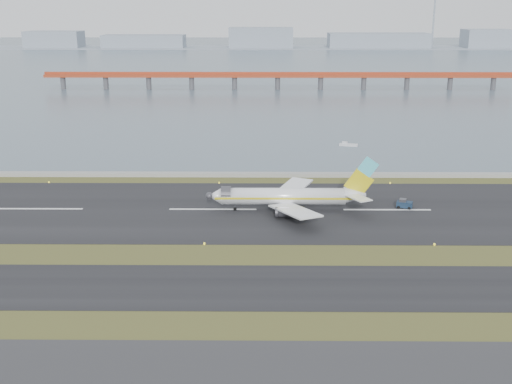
# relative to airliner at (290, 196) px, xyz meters

# --- Properties ---
(ground) EXTENTS (1000.00, 1000.00, 0.00)m
(ground) POSITION_rel_airliner_xyz_m (-17.63, -29.26, -3.46)
(ground) COLOR #304418
(ground) RESTS_ON ground
(taxiway_strip) EXTENTS (1000.00, 18.00, 0.10)m
(taxiway_strip) POSITION_rel_airliner_xyz_m (-17.63, -41.26, -3.41)
(taxiway_strip) COLOR black
(taxiway_strip) RESTS_ON ground
(runway_strip) EXTENTS (1000.00, 45.00, 0.10)m
(runway_strip) POSITION_rel_airliner_xyz_m (-17.63, 0.74, -3.41)
(runway_strip) COLOR black
(runway_strip) RESTS_ON ground
(seawall) EXTENTS (1000.00, 2.50, 1.00)m
(seawall) POSITION_rel_airliner_xyz_m (-17.63, 30.74, -2.96)
(seawall) COLOR gray
(seawall) RESTS_ON ground
(bay_water) EXTENTS (1400.00, 800.00, 1.30)m
(bay_water) POSITION_rel_airliner_xyz_m (-17.63, 430.74, -3.46)
(bay_water) COLOR #4C606D
(bay_water) RESTS_ON ground
(red_pier) EXTENTS (260.00, 5.00, 10.20)m
(red_pier) POSITION_rel_airliner_xyz_m (2.37, 220.74, 3.82)
(red_pier) COLOR #9F371B
(red_pier) RESTS_ON ground
(far_shoreline) EXTENTS (1400.00, 80.00, 60.50)m
(far_shoreline) POSITION_rel_airliner_xyz_m (-4.01, 590.74, 2.61)
(far_shoreline) COLOR #8995A2
(far_shoreline) RESTS_ON ground
(airliner) EXTENTS (38.52, 32.89, 12.80)m
(airliner) POSITION_rel_airliner_xyz_m (0.00, 0.00, 0.00)
(airliner) COLOR white
(airliner) RESTS_ON ground
(pushback_tug) EXTENTS (3.95, 3.02, 2.24)m
(pushback_tug) POSITION_rel_airliner_xyz_m (26.51, 2.15, -2.37)
(pushback_tug) COLOR #16273D
(pushback_tug) RESTS_ON ground
(workboat_near) EXTENTS (6.35, 3.29, 1.47)m
(workboat_near) POSITION_rel_airliner_xyz_m (22.35, 70.64, -2.99)
(workboat_near) COLOR silver
(workboat_near) RESTS_ON ground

